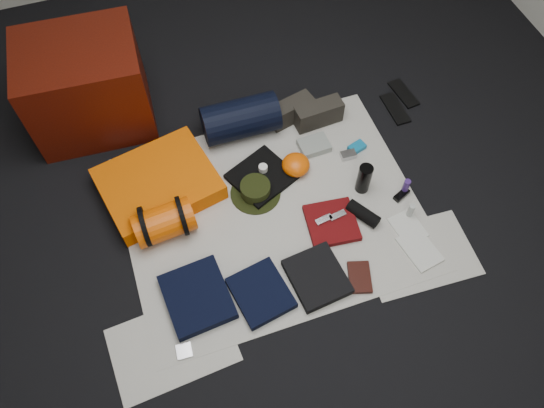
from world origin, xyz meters
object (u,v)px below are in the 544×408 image
object	(u,v)px
red_cabinet	(86,86)
sleeping_pad	(159,184)
compact_camera	(348,155)
paperback_book	(360,277)
navy_duffel	(241,119)
stuff_sack	(164,223)
water_bottle	(364,179)

from	to	relation	value
red_cabinet	sleeping_pad	world-z (taller)	red_cabinet
sleeping_pad	compact_camera	distance (m)	1.11
red_cabinet	sleeping_pad	xyz separation A→B (m)	(0.24, -0.65, -0.22)
paperback_book	navy_duffel	bearing A→B (deg)	121.36
compact_camera	navy_duffel	bearing A→B (deg)	146.77
paperback_book	sleeping_pad	bearing A→B (deg)	151.27
stuff_sack	compact_camera	size ratio (longest dim) A/B	3.53
water_bottle	paperback_book	world-z (taller)	water_bottle
navy_duffel	compact_camera	world-z (taller)	navy_duffel
stuff_sack	water_bottle	distance (m)	1.12
navy_duffel	stuff_sack	bearing A→B (deg)	-136.88
red_cabinet	stuff_sack	size ratio (longest dim) A/B	2.12
sleeping_pad	paperback_book	size ratio (longest dim) A/B	3.53
red_cabinet	navy_duffel	size ratio (longest dim) A/B	1.48
stuff_sack	compact_camera	distance (m)	1.14
red_cabinet	water_bottle	size ratio (longest dim) A/B	3.37
water_bottle	sleeping_pad	bearing A→B (deg)	161.32
water_bottle	paperback_book	distance (m)	0.56
paperback_book	red_cabinet	bearing A→B (deg)	142.66
water_bottle	compact_camera	bearing A→B (deg)	86.44
stuff_sack	paperback_book	size ratio (longest dim) A/B	1.81
water_bottle	compact_camera	size ratio (longest dim) A/B	2.21
navy_duffel	paperback_book	xyz separation A→B (m)	(0.29, -1.13, -0.11)
water_bottle	compact_camera	xyz separation A→B (m)	(0.01, 0.23, -0.08)
navy_duffel	paperback_book	size ratio (longest dim) A/B	2.60
sleeping_pad	paperback_book	bearing A→B (deg)	-45.75
stuff_sack	water_bottle	xyz separation A→B (m)	(1.11, -0.09, 0.01)
navy_duffel	compact_camera	distance (m)	0.67
sleeping_pad	navy_duffel	size ratio (longest dim) A/B	1.36
red_cabinet	stuff_sack	xyz separation A→B (m)	(0.21, -0.93, -0.18)
sleeping_pad	compact_camera	bearing A→B (deg)	-7.11
stuff_sack	water_bottle	bearing A→B (deg)	-4.61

